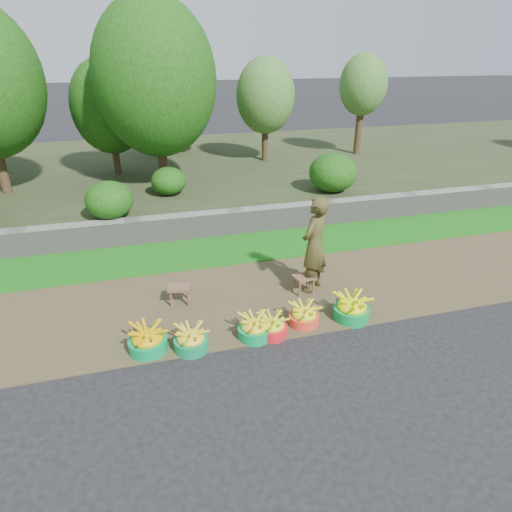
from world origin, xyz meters
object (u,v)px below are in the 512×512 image
object	(u,v)px
stool_left	(180,290)
stool_right	(304,279)
basin_a	(148,340)
basin_e	(304,316)
basin_d	(272,326)
basin_b	(191,340)
basin_f	(351,308)
basin_c	(254,328)
vendor_woman	(314,245)

from	to	relation	value
stool_left	stool_right	xyz separation A→B (m)	(2.07, -0.20, -0.00)
basin_a	basin_e	distance (m)	2.30
basin_d	basin_e	bearing A→B (deg)	13.71
basin_b	basin_f	world-z (taller)	basin_f
basin_c	basin_e	distance (m)	0.81
basin_b	stool_left	bearing A→B (deg)	90.52
stool_right	vendor_woman	xyz separation A→B (m)	(0.18, 0.07, 0.58)
basin_c	basin_e	world-z (taller)	basin_c
basin_a	basin_e	world-z (taller)	basin_a
basin_f	stool_left	distance (m)	2.73
basin_c	stool_right	world-z (taller)	basin_c
basin_e	basin_b	bearing A→B (deg)	-175.14
basin_b	stool_right	size ratio (longest dim) A/B	1.21
stool_left	stool_right	bearing A→B (deg)	-5.44
vendor_woman	basin_b	bearing A→B (deg)	-13.53
basin_b	basin_d	xyz separation A→B (m)	(1.18, 0.01, -0.01)
stool_right	basin_b	bearing A→B (deg)	-153.59
basin_e	basin_f	xyz separation A→B (m)	(0.76, -0.05, 0.03)
basin_d	basin_e	xyz separation A→B (m)	(0.54, 0.13, 0.01)
basin_c	basin_f	xyz separation A→B (m)	(1.56, 0.06, 0.02)
basin_e	stool_right	world-z (taller)	basin_e
basin_d	stool_right	distance (m)	1.34
basin_f	basin_a	bearing A→B (deg)	179.55
basin_a	basin_f	distance (m)	3.05
basin_d	basin_e	size ratio (longest dim) A/B	0.95
basin_e	vendor_woman	xyz separation A→B (m)	(0.51, 0.94, 0.69)
basin_a	basin_b	size ratio (longest dim) A/B	1.12
stool_right	vendor_woman	distance (m)	0.61
vendor_woman	basin_e	bearing A→B (deg)	21.87
basin_e	basin_a	bearing A→B (deg)	-179.34
stool_right	vendor_woman	size ratio (longest dim) A/B	0.24
basin_c	basin_e	xyz separation A→B (m)	(0.81, 0.11, -0.01)
basin_a	stool_right	world-z (taller)	basin_a
basin_e	vendor_woman	distance (m)	1.28
basin_c	basin_b	bearing A→B (deg)	-177.92
basin_f	stool_left	xyz separation A→B (m)	(-2.49, 1.12, 0.08)
basin_d	stool_right	size ratio (longest dim) A/B	1.12
basin_c	basin_f	world-z (taller)	basin_f
basin_b	basin_c	xyz separation A→B (m)	(0.92, 0.03, 0.00)
stool_left	basin_e	bearing A→B (deg)	-31.74
basin_c	stool_left	size ratio (longest dim) A/B	1.19
basin_e	basin_c	bearing A→B (deg)	-172.01
basin_e	stool_right	xyz separation A→B (m)	(0.33, 0.87, 0.11)
basin_a	vendor_woman	xyz separation A→B (m)	(2.81, 0.97, 0.67)
stool_left	vendor_woman	xyz separation A→B (m)	(2.25, -0.13, 0.58)
basin_d	stool_left	distance (m)	1.70
basin_c	basin_a	bearing A→B (deg)	176.67
basin_e	vendor_woman	bearing A→B (deg)	61.34
basin_a	basin_f	world-z (taller)	basin_f
stool_right	basin_a	bearing A→B (deg)	-161.10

